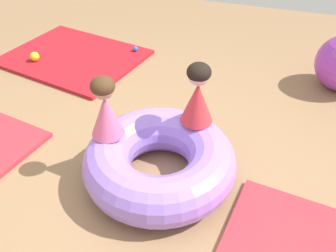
{
  "coord_description": "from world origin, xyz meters",
  "views": [
    {
      "loc": [
        0.83,
        -1.8,
        2.07
      ],
      "look_at": [
        0.15,
        0.27,
        0.36
      ],
      "focal_mm": 39.48,
      "sensor_mm": 36.0,
      "label": 1
    }
  ],
  "objects_px": {
    "inflatable_cushion": "(160,161)",
    "play_ball_yellow": "(35,57)",
    "play_ball_blue": "(135,49)",
    "child_in_red": "(198,94)",
    "child_in_pink": "(105,108)"
  },
  "relations": [
    {
      "from": "inflatable_cushion",
      "to": "child_in_pink",
      "type": "relative_size",
      "value": 2.4
    },
    {
      "from": "inflatable_cushion",
      "to": "play_ball_yellow",
      "type": "bearing_deg",
      "value": 147.18
    },
    {
      "from": "inflatable_cushion",
      "to": "play_ball_yellow",
      "type": "distance_m",
      "value": 2.34
    },
    {
      "from": "child_in_pink",
      "to": "play_ball_blue",
      "type": "bearing_deg",
      "value": 57.09
    },
    {
      "from": "inflatable_cushion",
      "to": "play_ball_blue",
      "type": "xyz_separation_m",
      "value": [
        -0.96,
        1.86,
        -0.11
      ]
    },
    {
      "from": "play_ball_blue",
      "to": "play_ball_yellow",
      "type": "bearing_deg",
      "value": -149.49
    },
    {
      "from": "child_in_red",
      "to": "child_in_pink",
      "type": "xyz_separation_m",
      "value": [
        -0.57,
        -0.36,
        -0.01
      ]
    },
    {
      "from": "child_in_pink",
      "to": "child_in_red",
      "type": "bearing_deg",
      "value": -17.94
    },
    {
      "from": "child_in_red",
      "to": "play_ball_yellow",
      "type": "bearing_deg",
      "value": -166.18
    },
    {
      "from": "inflatable_cushion",
      "to": "play_ball_blue",
      "type": "bearing_deg",
      "value": 117.44
    },
    {
      "from": "play_ball_yellow",
      "to": "play_ball_blue",
      "type": "relative_size",
      "value": 1.78
    },
    {
      "from": "child_in_pink",
      "to": "play_ball_yellow",
      "type": "xyz_separation_m",
      "value": [
        -1.57,
        1.27,
        -0.49
      ]
    },
    {
      "from": "inflatable_cushion",
      "to": "play_ball_blue",
      "type": "height_order",
      "value": "inflatable_cushion"
    },
    {
      "from": "child_in_red",
      "to": "play_ball_blue",
      "type": "distance_m",
      "value": 1.96
    },
    {
      "from": "play_ball_blue",
      "to": "child_in_pink",
      "type": "bearing_deg",
      "value": -72.97
    }
  ]
}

